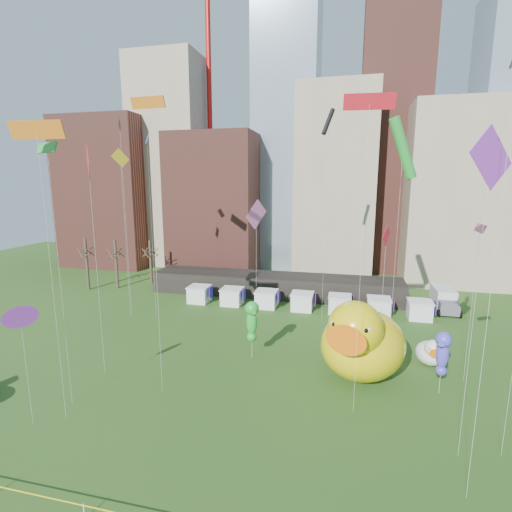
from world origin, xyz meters
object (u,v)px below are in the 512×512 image
(big_duck, at_px, (361,341))
(seahorse_purple, at_px, (443,350))
(box_truck, at_px, (444,299))
(small_duck, at_px, (431,352))
(seahorse_green, at_px, (252,318))

(big_duck, distance_m, seahorse_purple, 6.46)
(big_duck, bearing_deg, seahorse_purple, 7.14)
(big_duck, relative_size, box_truck, 1.58)
(big_duck, xyz_separation_m, small_duck, (6.64, 4.22, -2.24))
(small_duck, bearing_deg, big_duck, -149.73)
(big_duck, relative_size, small_duck, 2.95)
(box_truck, bearing_deg, seahorse_green, -137.47)
(big_duck, xyz_separation_m, seahorse_green, (-10.32, 1.62, 0.66))
(box_truck, bearing_deg, big_duck, -118.33)
(seahorse_green, bearing_deg, box_truck, 20.59)
(big_duck, height_order, seahorse_green, big_duck)
(small_duck, relative_size, box_truck, 0.54)
(seahorse_green, xyz_separation_m, box_truck, (21.96, 20.71, -2.70))
(big_duck, distance_m, seahorse_green, 10.46)
(small_duck, xyz_separation_m, seahorse_purple, (-0.28, -5.33, 2.54))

